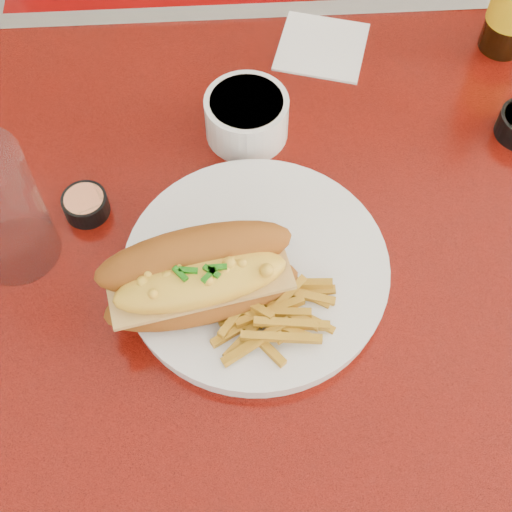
{
  "coord_description": "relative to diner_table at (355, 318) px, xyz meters",
  "views": [
    {
      "loc": [
        -0.15,
        -0.4,
        1.44
      ],
      "look_at": [
        -0.13,
        -0.02,
        0.81
      ],
      "focal_mm": 50.0,
      "sensor_mm": 36.0,
      "label": 1
    }
  ],
  "objects": [
    {
      "name": "paper_napkin",
      "position": [
        -0.02,
        0.32,
        0.16
      ],
      "size": [
        0.14,
        0.14,
        0.0
      ],
      "primitive_type": "cube",
      "rotation": [
        0.0,
        0.0,
        -0.29
      ],
      "color": "white",
      "rests_on": "diner_table"
    },
    {
      "name": "diner_table",
      "position": [
        0.0,
        0.0,
        0.0
      ],
      "size": [
        1.23,
        0.83,
        0.77
      ],
      "color": "#B9180B",
      "rests_on": "ground"
    },
    {
      "name": "gravy_ramekin",
      "position": [
        -0.13,
        0.18,
        0.19
      ],
      "size": [
        0.13,
        0.13,
        0.06
      ],
      "rotation": [
        0.0,
        0.0,
        0.35
      ],
      "color": "white",
      "rests_on": "diner_table"
    },
    {
      "name": "fries_pile",
      "position": [
        -0.13,
        -0.07,
        0.2
      ],
      "size": [
        0.14,
        0.14,
        0.03
      ],
      "primitive_type": null,
      "rotation": [
        0.0,
        0.0,
        -0.43
      ],
      "color": "gold",
      "rests_on": "dinner_plate"
    },
    {
      "name": "booth_bench_far",
      "position": [
        0.0,
        0.81,
        -0.32
      ],
      "size": [
        1.2,
        0.51,
        0.9
      ],
      "color": "maroon",
      "rests_on": "ground"
    },
    {
      "name": "dinner_plate",
      "position": [
        -0.13,
        -0.02,
        0.17
      ],
      "size": [
        0.35,
        0.35,
        0.02
      ],
      "rotation": [
        0.0,
        0.0,
        -0.25
      ],
      "color": "white",
      "rests_on": "diner_table"
    },
    {
      "name": "sauce_cup_left",
      "position": [
        -0.32,
        0.08,
        0.18
      ],
      "size": [
        0.05,
        0.05,
        0.03
      ],
      "rotation": [
        0.0,
        0.0,
        0.01
      ],
      "color": "black",
      "rests_on": "diner_table"
    },
    {
      "name": "ground",
      "position": [
        0.0,
        0.0,
        -0.61
      ],
      "size": [
        8.0,
        8.0,
        0.0
      ],
      "primitive_type": "plane",
      "color": "silver",
      "rests_on": "ground"
    },
    {
      "name": "mac_hoagie",
      "position": [
        -0.19,
        -0.05,
        0.22
      ],
      "size": [
        0.22,
        0.13,
        0.09
      ],
      "rotation": [
        0.0,
        0.0,
        0.2
      ],
      "color": "#9A5318",
      "rests_on": "dinner_plate"
    },
    {
      "name": "fork",
      "position": [
        -0.07,
        0.01,
        0.18
      ],
      "size": [
        0.05,
        0.14,
        0.0
      ],
      "rotation": [
        0.0,
        0.0,
        1.86
      ],
      "color": "#BBBABF",
      "rests_on": "dinner_plate"
    }
  ]
}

